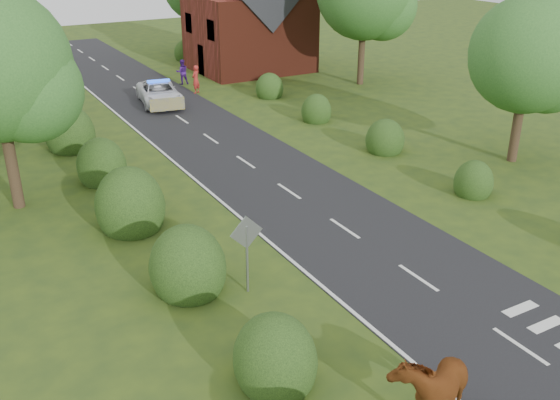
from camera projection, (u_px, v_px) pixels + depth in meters
ground at (418, 278)px, 19.61m from camera, size 120.00×120.00×0.00m
road at (219, 144)px, 31.51m from camera, size 6.00×70.00×0.02m
road_markings at (206, 162)px, 29.13m from camera, size 4.96×70.00×0.01m
hedgerow_left at (107, 175)px, 25.63m from camera, size 2.75×50.41×3.00m
hedgerow_right at (370, 134)px, 31.28m from camera, size 2.10×45.78×2.10m
tree_left_a at (2, 72)px, 22.42m from camera, size 5.74×5.60×8.38m
tree_right_a at (534, 59)px, 27.44m from camera, size 5.33×5.20×7.56m
road_sign at (247, 243)px, 18.26m from camera, size 1.06×0.08×2.53m
house at (249, 18)px, 46.18m from camera, size 8.00×7.40×9.17m
cow at (431, 389)px, 13.70m from camera, size 2.65×2.00×1.68m
police_van at (159, 93)px, 38.25m from camera, size 3.04×5.26×1.52m
pedestrian_red at (196, 79)px, 40.67m from camera, size 0.80×0.75×1.83m
pedestrian_purple at (182, 72)px, 43.01m from camera, size 0.93×0.79×1.70m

